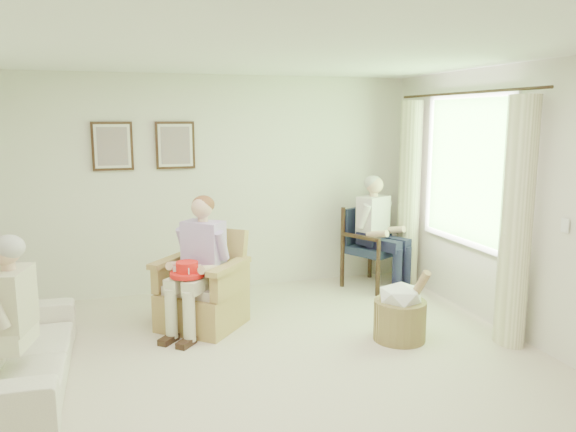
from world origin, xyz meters
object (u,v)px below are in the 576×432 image
object	(u,v)px
person_dark	(378,224)
hatbox	(400,311)
wood_armchair	(371,243)
red_hat	(187,271)
wicker_armchair	(202,296)
person_wicker	(202,256)
person_sofa	(5,313)
sofa	(16,351)

from	to	relation	value
person_dark	hatbox	xyz separation A→B (m)	(-0.52, -1.58, -0.52)
wood_armchair	red_hat	size ratio (longest dim) A/B	2.98
wicker_armchair	red_hat	distance (m)	0.48
wicker_armchair	person_wicker	bearing A→B (deg)	-49.40
wood_armchair	person_dark	distance (m)	0.31
wood_armchair	red_hat	xyz separation A→B (m)	(-2.44, -1.08, 0.13)
person_dark	person_sofa	world-z (taller)	person_dark
sofa	person_dark	distance (m)	4.18
wicker_armchair	hatbox	xyz separation A→B (m)	(1.75, -0.93, -0.02)
wood_armchair	hatbox	world-z (taller)	wood_armchair
person_sofa	red_hat	distance (m)	1.67
sofa	person_wicker	xyz separation A→B (m)	(1.59, 0.75, 0.48)
wicker_armchair	sofa	size ratio (longest dim) A/B	0.50
wood_armchair	hatbox	bearing A→B (deg)	-134.88
sofa	red_hat	xyz separation A→B (m)	(1.42, 0.60, 0.38)
person_sofa	red_hat	size ratio (longest dim) A/B	3.77
wood_armchair	person_dark	world-z (taller)	person_dark
person_dark	hatbox	world-z (taller)	person_dark
wicker_armchair	person_sofa	world-z (taller)	person_sofa
person_wicker	red_hat	xyz separation A→B (m)	(-0.17, -0.15, -0.10)
wicker_armchair	red_hat	bearing A→B (deg)	-80.99
wicker_armchair	wood_armchair	distance (m)	2.42
person_sofa	person_wicker	bearing A→B (deg)	134.96
red_hat	person_sofa	bearing A→B (deg)	-148.19
sofa	hatbox	size ratio (longest dim) A/B	2.65
red_hat	person_dark	bearing A→B (deg)	20.62
sofa	person_wicker	world-z (taller)	person_wicker
hatbox	wicker_armchair	bearing A→B (deg)	151.92
wicker_armchair	person_dark	bearing A→B (deg)	56.40
person_dark	person_sofa	xyz separation A→B (m)	(-3.86, -1.80, -0.11)
wicker_armchair	person_dark	xyz separation A→B (m)	(2.27, 0.64, 0.50)
wood_armchair	person_dark	bearing A→B (deg)	-118.28
person_wicker	person_sofa	distance (m)	1.90
hatbox	red_hat	bearing A→B (deg)	161.06
wood_armchair	sofa	size ratio (longest dim) A/B	0.51
red_hat	wicker_armchair	bearing A→B (deg)	58.42
person_sofa	wicker_armchair	bearing A→B (deg)	138.12
wicker_armchair	person_sofa	bearing A→B (deg)	-103.37
person_wicker	red_hat	distance (m)	0.24
wicker_armchair	wood_armchair	xyz separation A→B (m)	(2.27, 0.80, 0.23)
wicker_armchair	person_sofa	size ratio (longest dim) A/B	0.78
red_hat	person_wicker	bearing A→B (deg)	40.80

